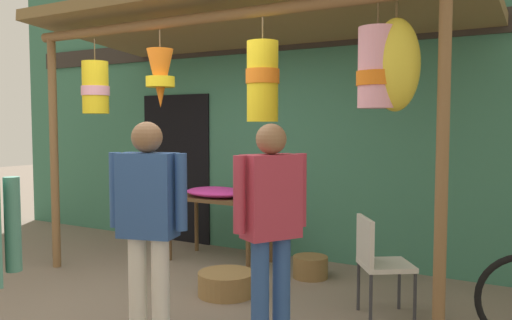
# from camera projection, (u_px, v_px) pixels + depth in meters

# --- Properties ---
(ground_plane) EXTENTS (30.00, 30.00, 0.00)m
(ground_plane) POSITION_uv_depth(u_px,v_px,m) (156.00, 304.00, 4.68)
(ground_plane) COLOR #756656
(shop_facade) EXTENTS (9.03, 0.29, 4.19)m
(shop_facade) POSITION_uv_depth(u_px,v_px,m) (275.00, 84.00, 6.48)
(shop_facade) COLOR #387056
(shop_facade) RESTS_ON ground_plane
(market_stall_canopy) EXTENTS (4.64, 2.30, 2.84)m
(market_stall_canopy) POSITION_uv_depth(u_px,v_px,m) (256.00, 36.00, 5.30)
(market_stall_canopy) COLOR brown
(market_stall_canopy) RESTS_ON ground_plane
(display_table) EXTENTS (1.18, 0.63, 0.76)m
(display_table) POSITION_uv_depth(u_px,v_px,m) (220.00, 204.00, 6.11)
(display_table) COLOR brown
(display_table) RESTS_ON ground_plane
(flower_heap_on_table) EXTENTS (0.75, 0.52, 0.11)m
(flower_heap_on_table) POSITION_uv_depth(u_px,v_px,m) (217.00, 192.00, 6.04)
(flower_heap_on_table) COLOR #D13399
(flower_heap_on_table) RESTS_ON display_table
(folding_chair) EXTENTS (0.56, 0.56, 0.84)m
(folding_chair) POSITION_uv_depth(u_px,v_px,m) (377.00, 258.00, 4.32)
(folding_chair) COLOR beige
(folding_chair) RESTS_ON ground_plane
(wicker_basket_by_table) EXTENTS (0.54, 0.54, 0.22)m
(wicker_basket_by_table) POSITION_uv_depth(u_px,v_px,m) (226.00, 283.00, 4.93)
(wicker_basket_by_table) COLOR olive
(wicker_basket_by_table) RESTS_ON ground_plane
(wicker_basket_spare) EXTENTS (0.36, 0.36, 0.22)m
(wicker_basket_spare) POSITION_uv_depth(u_px,v_px,m) (310.00, 267.00, 5.48)
(wicker_basket_spare) COLOR brown
(wicker_basket_spare) RESTS_ON ground_plane
(customer_foreground) EXTENTS (0.57, 0.32, 1.62)m
(customer_foreground) POSITION_uv_depth(u_px,v_px,m) (148.00, 215.00, 3.73)
(customer_foreground) COLOR silver
(customer_foreground) RESTS_ON ground_plane
(passerby_at_right) EXTENTS (0.39, 0.53, 1.61)m
(passerby_at_right) POSITION_uv_depth(u_px,v_px,m) (271.00, 217.00, 3.73)
(passerby_at_right) COLOR #2D5193
(passerby_at_right) RESTS_ON ground_plane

